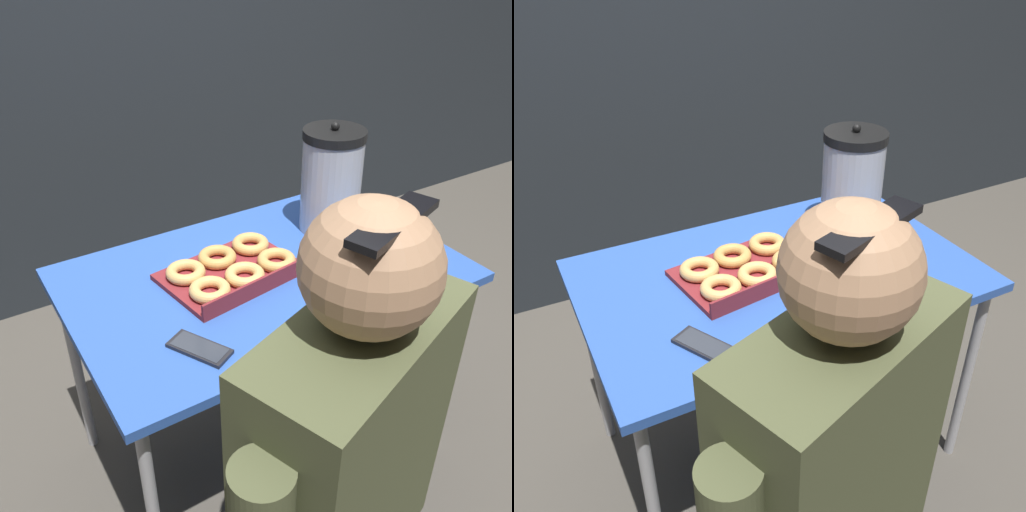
# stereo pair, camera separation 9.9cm
# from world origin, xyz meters

# --- Properties ---
(ground_plane) EXTENTS (12.00, 12.00, 0.00)m
(ground_plane) POSITION_xyz_m (0.00, 0.00, 0.00)
(ground_plane) COLOR #4C473F
(folding_table) EXTENTS (1.12, 0.72, 0.72)m
(folding_table) POSITION_xyz_m (0.00, 0.00, 0.67)
(folding_table) COLOR #2D56B2
(folding_table) RESTS_ON ground
(donut_box) EXTENTS (0.41, 0.31, 0.05)m
(donut_box) POSITION_xyz_m (-0.09, 0.03, 0.75)
(donut_box) COLOR maroon
(donut_box) RESTS_ON folding_table
(coffee_urn) EXTENTS (0.19, 0.22, 0.36)m
(coffee_urn) POSITION_xyz_m (0.32, 0.11, 0.89)
(coffee_urn) COLOR #B7B7BC
(coffee_urn) RESTS_ON folding_table
(cell_phone) EXTENTS (0.13, 0.17, 0.01)m
(cell_phone) POSITION_xyz_m (-0.31, -0.21, 0.73)
(cell_phone) COLOR black
(cell_phone) RESTS_ON folding_table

